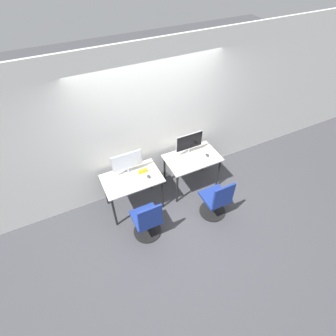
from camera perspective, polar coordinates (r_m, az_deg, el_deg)
ground_plane at (r=5.07m, az=0.64°, el=-8.23°), size 20.00×20.00×0.00m
wall_back at (r=4.60m, az=-3.52°, el=9.48°), size 12.00×0.05×2.80m
desk_left at (r=4.62m, az=-7.79°, el=-2.99°), size 1.01×0.64×0.75m
monitor_left at (r=4.49m, az=-8.88°, el=1.27°), size 0.54×0.16×0.44m
keyboard_left at (r=4.45m, az=-7.29°, el=-3.26°), size 0.42×0.13×0.02m
mouse_left at (r=4.52m, az=-4.23°, el=-1.87°), size 0.06×0.09×0.03m
office_chair_left at (r=4.42m, az=-4.48°, el=-11.59°), size 0.48×0.48×0.90m
desk_right at (r=4.98m, az=5.28°, el=1.47°), size 1.01×0.64×0.75m
monitor_right at (r=4.85m, az=4.66°, el=5.53°), size 0.54×0.16×0.44m
keyboard_right at (r=4.84m, az=5.93°, el=1.69°), size 0.42×0.13×0.02m
mouse_right at (r=4.97m, az=8.54°, el=2.80°), size 0.06×0.09×0.03m
office_chair_right at (r=4.74m, az=10.45°, el=-7.14°), size 0.48×0.48×0.90m
placard_left at (r=4.59m, az=-5.51°, el=-0.69°), size 0.16×0.03×0.08m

